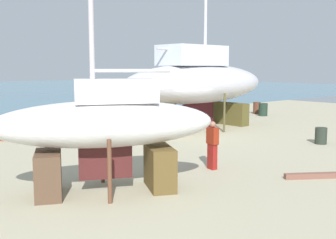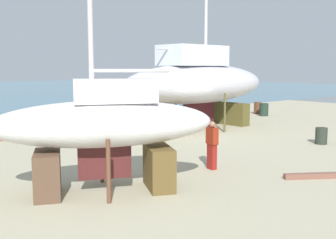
{
  "view_description": "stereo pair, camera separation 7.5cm",
  "coord_description": "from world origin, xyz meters",
  "px_view_note": "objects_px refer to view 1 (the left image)",
  "views": [
    {
      "loc": [
        -14.92,
        -15.61,
        3.6
      ],
      "look_at": [
        -3.4,
        -2.16,
        1.33
      ],
      "focal_mm": 43.46,
      "sensor_mm": 36.0,
      "label": 1
    },
    {
      "loc": [
        -14.87,
        -15.66,
        3.6
      ],
      "look_at": [
        -3.4,
        -2.16,
        1.33
      ],
      "focal_mm": 43.46,
      "sensor_mm": 36.0,
      "label": 2
    }
  ],
  "objects_px": {
    "sailboat_large_starboard": "(198,82)",
    "barrel_by_slipway": "(321,136)",
    "barrel_tipped_left": "(263,110)",
    "worker": "(212,144)",
    "sailboat_far_slipway": "(106,126)",
    "barrel_rust_near": "(2,132)",
    "barrel_rust_mid": "(257,108)"
  },
  "relations": [
    {
      "from": "sailboat_far_slipway",
      "to": "barrel_rust_near",
      "type": "bearing_deg",
      "value": -66.84
    },
    {
      "from": "sailboat_large_starboard",
      "to": "worker",
      "type": "relative_size",
      "value": 11.39
    },
    {
      "from": "barrel_rust_near",
      "to": "barrel_rust_mid",
      "type": "relative_size",
      "value": 0.87
    },
    {
      "from": "barrel_rust_mid",
      "to": "barrel_by_slipway",
      "type": "bearing_deg",
      "value": -129.24
    },
    {
      "from": "sailboat_far_slipway",
      "to": "barrel_tipped_left",
      "type": "distance_m",
      "value": 20.81
    },
    {
      "from": "worker",
      "to": "barrel_tipped_left",
      "type": "xyz_separation_m",
      "value": [
        14.68,
        8.6,
        -0.42
      ]
    },
    {
      "from": "sailboat_large_starboard",
      "to": "barrel_tipped_left",
      "type": "bearing_deg",
      "value": 7.45
    },
    {
      "from": "barrel_by_slipway",
      "to": "sailboat_large_starboard",
      "type": "bearing_deg",
      "value": 97.24
    },
    {
      "from": "barrel_by_slipway",
      "to": "barrel_tipped_left",
      "type": "height_order",
      "value": "barrel_tipped_left"
    },
    {
      "from": "barrel_rust_near",
      "to": "sailboat_large_starboard",
      "type": "bearing_deg",
      "value": -18.98
    },
    {
      "from": "barrel_rust_near",
      "to": "barrel_by_slipway",
      "type": "height_order",
      "value": "barrel_rust_near"
    },
    {
      "from": "sailboat_large_starboard",
      "to": "barrel_rust_near",
      "type": "distance_m",
      "value": 11.04
    },
    {
      "from": "barrel_rust_near",
      "to": "barrel_rust_mid",
      "type": "bearing_deg",
      "value": -3.26
    },
    {
      "from": "barrel_rust_near",
      "to": "barrel_by_slipway",
      "type": "distance_m",
      "value": 15.54
    },
    {
      "from": "sailboat_far_slipway",
      "to": "barrel_rust_mid",
      "type": "bearing_deg",
      "value": -127.77
    },
    {
      "from": "sailboat_far_slipway",
      "to": "barrel_by_slipway",
      "type": "distance_m",
      "value": 11.83
    },
    {
      "from": "barrel_tipped_left",
      "to": "barrel_by_slipway",
      "type": "bearing_deg",
      "value": -129.98
    },
    {
      "from": "sailboat_far_slipway",
      "to": "sailboat_large_starboard",
      "type": "bearing_deg",
      "value": -120.16
    },
    {
      "from": "worker",
      "to": "barrel_by_slipway",
      "type": "bearing_deg",
      "value": -170.8
    },
    {
      "from": "worker",
      "to": "barrel_rust_mid",
      "type": "height_order",
      "value": "worker"
    },
    {
      "from": "sailboat_large_starboard",
      "to": "barrel_by_slipway",
      "type": "bearing_deg",
      "value": -84.35
    },
    {
      "from": "sailboat_far_slipway",
      "to": "barrel_tipped_left",
      "type": "relative_size",
      "value": 12.52
    },
    {
      "from": "barrel_by_slipway",
      "to": "barrel_tipped_left",
      "type": "xyz_separation_m",
      "value": [
        7.24,
        8.63,
        0.08
      ]
    },
    {
      "from": "barrel_rust_near",
      "to": "barrel_by_slipway",
      "type": "relative_size",
      "value": 1.02
    },
    {
      "from": "barrel_tipped_left",
      "to": "barrel_rust_mid",
      "type": "relative_size",
      "value": 1.03
    },
    {
      "from": "sailboat_large_starboard",
      "to": "barrel_tipped_left",
      "type": "distance_m",
      "value": 8.58
    },
    {
      "from": "sailboat_far_slipway",
      "to": "sailboat_large_starboard",
      "type": "relative_size",
      "value": 0.6
    },
    {
      "from": "worker",
      "to": "barrel_tipped_left",
      "type": "distance_m",
      "value": 17.01
    },
    {
      "from": "sailboat_far_slipway",
      "to": "barrel_rust_mid",
      "type": "xyz_separation_m",
      "value": [
        19.69,
        9.57,
        -1.49
      ]
    },
    {
      "from": "sailboat_large_starboard",
      "to": "barrel_rust_mid",
      "type": "xyz_separation_m",
      "value": [
        8.9,
        2.42,
        -2.28
      ]
    },
    {
      "from": "barrel_by_slipway",
      "to": "barrel_rust_mid",
      "type": "bearing_deg",
      "value": 50.76
    },
    {
      "from": "worker",
      "to": "barrel_rust_near",
      "type": "relative_size",
      "value": 2.17
    }
  ]
}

